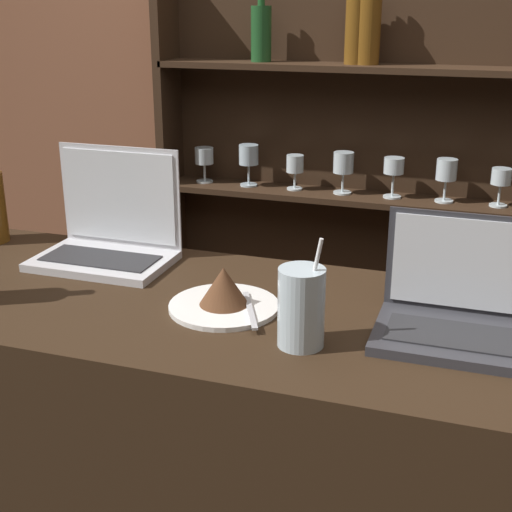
{
  "coord_description": "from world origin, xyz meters",
  "views": [
    {
      "loc": [
        0.35,
        -0.92,
        1.56
      ],
      "look_at": [
        -0.06,
        0.32,
        1.09
      ],
      "focal_mm": 50.0,
      "sensor_mm": 36.0,
      "label": 1
    }
  ],
  "objects_px": {
    "laptop_near": "(110,234)",
    "cake_plate": "(224,294)",
    "water_glass": "(301,307)",
    "laptop_far": "(466,312)"
  },
  "relations": [
    {
      "from": "laptop_near",
      "to": "laptop_far",
      "type": "bearing_deg",
      "value": -10.85
    },
    {
      "from": "laptop_near",
      "to": "laptop_far",
      "type": "distance_m",
      "value": 0.82
    },
    {
      "from": "laptop_near",
      "to": "cake_plate",
      "type": "height_order",
      "value": "laptop_near"
    },
    {
      "from": "laptop_near",
      "to": "water_glass",
      "type": "distance_m",
      "value": 0.6
    },
    {
      "from": "water_glass",
      "to": "cake_plate",
      "type": "bearing_deg",
      "value": 150.78
    },
    {
      "from": "laptop_near",
      "to": "water_glass",
      "type": "xyz_separation_m",
      "value": [
        0.53,
        -0.28,
        0.01
      ]
    },
    {
      "from": "laptop_far",
      "to": "water_glass",
      "type": "relative_size",
      "value": 1.54
    },
    {
      "from": "laptop_near",
      "to": "cake_plate",
      "type": "bearing_deg",
      "value": -27.37
    },
    {
      "from": "laptop_near",
      "to": "cake_plate",
      "type": "xyz_separation_m",
      "value": [
        0.35,
        -0.18,
        -0.03
      ]
    },
    {
      "from": "water_glass",
      "to": "laptop_far",
      "type": "bearing_deg",
      "value": 25.67
    }
  ]
}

